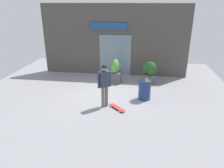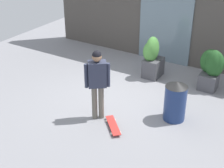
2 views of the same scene
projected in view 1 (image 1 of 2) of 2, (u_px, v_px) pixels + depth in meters
name	position (u px, v px, depth m)	size (l,w,h in m)	color
ground_plane	(105.00, 95.00, 9.68)	(12.00, 12.00, 0.00)	gray
building_facade	(114.00, 41.00, 11.86)	(8.21, 0.31, 3.94)	#4C4742
skateboarder	(104.00, 81.00, 8.27)	(0.49, 0.46, 1.76)	#666056
skateboard	(117.00, 108.00, 8.41)	(0.71, 0.72, 0.08)	red
planter_box_left	(116.00, 71.00, 10.97)	(0.52, 0.65, 1.28)	#47474C
planter_box_right	(150.00, 71.00, 10.87)	(0.69, 0.57, 1.18)	#47474C
trash_bin	(145.00, 88.00, 9.12)	(0.54, 0.54, 1.02)	navy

